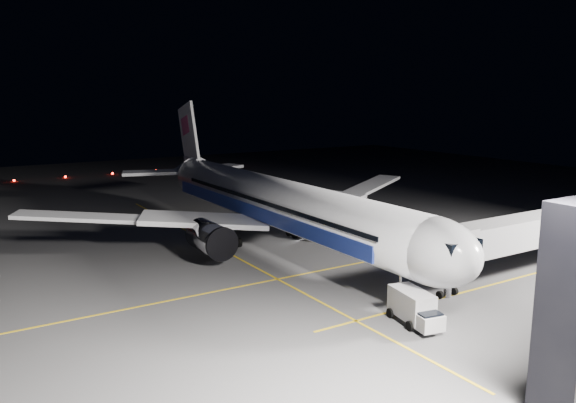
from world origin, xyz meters
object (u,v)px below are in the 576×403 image
(jet_bridge, at_px, (547,227))
(safety_cone_b, at_px, (339,241))
(airliner, at_px, (273,202))
(service_truck, at_px, (415,307))
(safety_cone_c, at_px, (358,226))
(baggage_tug, at_px, (322,228))
(safety_cone_a, at_px, (342,221))

(jet_bridge, relative_size, safety_cone_b, 56.42)
(airliner, relative_size, service_truck, 11.48)
(jet_bridge, bearing_deg, service_truck, -81.96)
(airliner, distance_m, safety_cone_c, 14.89)
(baggage_tug, xyz_separation_m, safety_cone_b, (4.60, -0.86, -0.46))
(airliner, height_order, jet_bridge, airliner)
(service_truck, xyz_separation_m, safety_cone_b, (-22.55, 9.74, -1.08))
(airliner, distance_m, service_truck, 26.40)
(service_truck, xyz_separation_m, safety_cone_c, (-27.48, 16.60, -1.08))
(baggage_tug, bearing_deg, safety_cone_b, -7.29)
(airliner, bearing_deg, safety_cone_a, 109.28)
(jet_bridge, bearing_deg, safety_cone_c, -170.62)
(service_truck, height_order, baggage_tug, service_truck)
(service_truck, bearing_deg, safety_cone_a, 162.14)
(jet_bridge, bearing_deg, safety_cone_a, -171.75)
(jet_bridge, height_order, safety_cone_b, jet_bridge)
(safety_cone_a, distance_m, safety_cone_b, 10.80)
(baggage_tug, height_order, safety_cone_a, baggage_tug)
(jet_bridge, bearing_deg, baggage_tug, -157.45)
(safety_cone_a, xyz_separation_m, safety_cone_b, (8.34, -6.87, 0.02))
(baggage_tug, relative_size, safety_cone_b, 3.88)
(airliner, relative_size, jet_bridge, 1.79)
(jet_bridge, height_order, safety_cone_c, jet_bridge)
(airliner, relative_size, safety_cone_b, 100.84)
(airliner, height_order, service_truck, airliner)
(baggage_tug, bearing_deg, service_truck, -18.00)
(baggage_tug, bearing_deg, safety_cone_c, 96.43)
(airliner, height_order, safety_cone_b, airliner)
(airliner, bearing_deg, baggage_tug, 98.24)
(safety_cone_a, bearing_deg, baggage_tug, -58.08)
(safety_cone_a, relative_size, safety_cone_b, 0.92)
(airliner, distance_m, safety_cone_a, 15.61)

